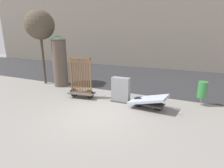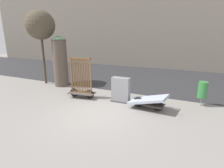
{
  "view_description": "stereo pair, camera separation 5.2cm",
  "coord_description": "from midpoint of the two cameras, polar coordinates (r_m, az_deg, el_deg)",
  "views": [
    {
      "loc": [
        3.51,
        -6.12,
        3.28
      ],
      "look_at": [
        0.0,
        1.53,
        0.99
      ],
      "focal_mm": 28.0,
      "sensor_mm": 36.0,
      "label": 1
    },
    {
      "loc": [
        3.56,
        -6.1,
        3.28
      ],
      "look_at": [
        0.0,
        1.53,
        0.99
      ],
      "focal_mm": 28.0,
      "sensor_mm": 36.0,
      "label": 2
    }
  ],
  "objects": [
    {
      "name": "ground_plane",
      "position": [
        7.78,
        -4.98,
        -9.8
      ],
      "size": [
        60.0,
        60.0,
        0.0
      ],
      "primitive_type": "plane",
      "color": "gray"
    },
    {
      "name": "road_strip",
      "position": [
        14.92,
        10.33,
        2.27
      ],
      "size": [
        56.0,
        9.25,
        0.01
      ],
      "color": "#2D2D30",
      "rests_on": "ground_plane"
    },
    {
      "name": "building_facade",
      "position": [
        21.17,
        15.94,
        20.8
      ],
      "size": [
        48.0,
        4.0,
        11.09
      ],
      "color": "slate",
      "rests_on": "ground_plane"
    },
    {
      "name": "bike_cart_with_bedframe",
      "position": [
        9.67,
        -10.14,
        0.01
      ],
      "size": [
        2.18,
        0.84,
        2.21
      ],
      "rotation": [
        0.0,
        0.0,
        0.14
      ],
      "color": "#4C4742",
      "rests_on": "ground_plane"
    },
    {
      "name": "bike_cart_with_mattress",
      "position": [
        8.33,
        11.54,
        -5.23
      ],
      "size": [
        2.34,
        1.2,
        0.75
      ],
      "rotation": [
        0.0,
        0.0,
        -0.13
      ],
      "color": "#4C4742",
      "rests_on": "ground_plane"
    },
    {
      "name": "utility_cabinet",
      "position": [
        8.98,
        2.71,
        -2.18
      ],
      "size": [
        0.99,
        0.42,
        1.29
      ],
      "color": "#4C4C4C",
      "rests_on": "ground_plane"
    },
    {
      "name": "trash_bin",
      "position": [
        9.49,
        27.29,
        -1.67
      ],
      "size": [
        0.43,
        0.43,
        1.21
      ],
      "color": "gray",
      "rests_on": "ground_plane"
    },
    {
      "name": "advertising_column",
      "position": [
        12.3,
        -16.8,
        7.18
      ],
      "size": [
        1.05,
        1.05,
        3.35
      ],
      "color": "brown",
      "rests_on": "ground_plane"
    },
    {
      "name": "street_tree",
      "position": [
        13.24,
        -22.64,
        17.27
      ],
      "size": [
        1.94,
        1.94,
        5.01
      ],
      "color": "#4C3D2D",
      "rests_on": "ground_plane"
    }
  ]
}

